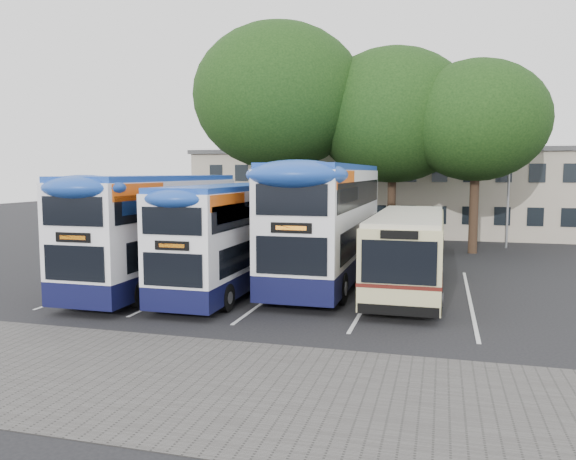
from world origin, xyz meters
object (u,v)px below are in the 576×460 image
(tree_right, at_px, (477,121))
(bus_dd_mid, at_px, (231,233))
(lamp_post, at_px, (510,163))
(bus_dd_right, at_px, (328,218))
(tree_mid, at_px, (393,116))
(bus_single, at_px, (409,247))
(bus_dd_left, at_px, (158,226))
(tree_left, at_px, (279,97))

(tree_right, height_order, bus_dd_mid, tree_right)
(lamp_post, relative_size, bus_dd_right, 0.78)
(lamp_post, bearing_deg, tree_right, -126.96)
(tree_mid, relative_size, bus_single, 1.18)
(bus_dd_right, bearing_deg, tree_mid, 82.34)
(lamp_post, xyz_separation_m, tree_mid, (-6.76, -1.35, 2.82))
(bus_dd_mid, distance_m, bus_dd_right, 4.21)
(bus_dd_left, xyz_separation_m, bus_single, (9.68, 1.70, -0.73))
(tree_right, height_order, bus_dd_left, tree_right)
(tree_left, bearing_deg, tree_right, -0.09)
(tree_right, distance_m, bus_dd_mid, 16.87)
(tree_mid, distance_m, bus_dd_left, 17.33)
(bus_dd_left, bearing_deg, tree_mid, 61.25)
(bus_dd_right, distance_m, bus_single, 3.62)
(bus_single, bearing_deg, tree_right, 75.56)
(bus_dd_left, xyz_separation_m, bus_dd_mid, (3.09, 0.04, -0.19))
(tree_left, bearing_deg, bus_dd_right, -63.52)
(tree_mid, height_order, bus_dd_left, tree_mid)
(bus_dd_left, xyz_separation_m, bus_dd_right, (6.33, 2.70, 0.24))
(bus_dd_left, bearing_deg, tree_left, 84.80)
(tree_left, relative_size, tree_right, 1.25)
(tree_mid, bearing_deg, tree_right, -16.70)
(tree_left, relative_size, bus_single, 1.34)
(lamp_post, xyz_separation_m, bus_dd_left, (-14.66, -15.77, -2.65))
(tree_right, distance_m, bus_dd_right, 12.94)
(bus_dd_left, relative_size, bus_dd_right, 0.91)
(bus_single, bearing_deg, lamp_post, 70.48)
(bus_dd_right, bearing_deg, bus_single, -16.56)
(tree_mid, distance_m, tree_right, 4.92)
(lamp_post, height_order, tree_left, tree_left)
(bus_dd_right, bearing_deg, tree_left, 116.48)
(bus_dd_right, bearing_deg, bus_dd_left, -156.93)
(bus_dd_mid, bearing_deg, tree_left, 98.36)
(lamp_post, bearing_deg, bus_dd_mid, -126.34)
(tree_left, xyz_separation_m, bus_dd_right, (5.15, -10.33, -6.39))
(tree_left, xyz_separation_m, bus_dd_left, (-1.19, -13.02, -6.63))
(bus_single, bearing_deg, bus_dd_right, 163.44)
(tree_right, xyz_separation_m, bus_dd_left, (-12.59, -13.01, -4.94))
(tree_mid, bearing_deg, lamp_post, 11.33)
(tree_mid, relative_size, tree_right, 1.11)
(lamp_post, xyz_separation_m, bus_dd_right, (-8.33, -13.07, -2.41))
(bus_dd_left, bearing_deg, tree_right, 45.94)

